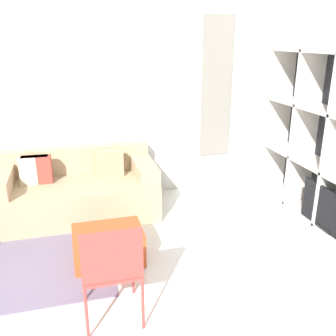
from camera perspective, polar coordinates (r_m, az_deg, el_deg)
wall_back at (r=4.99m, az=-11.29°, el=10.24°), size 6.67×0.11×2.70m
area_rug at (r=4.16m, az=-23.55°, el=-13.01°), size 2.04×1.61×0.01m
couch_main at (r=4.77m, az=-13.77°, el=-3.46°), size 1.91×0.92×0.79m
ottoman at (r=3.82m, az=-9.09°, el=-11.56°), size 0.67×0.46×0.35m
folding_chair at (r=2.90m, az=-8.67°, el=-14.41°), size 0.44×0.46×0.86m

